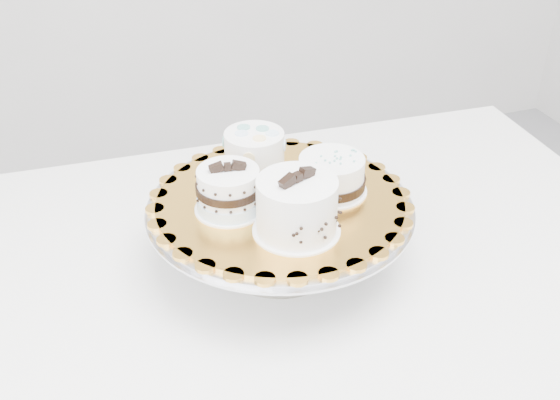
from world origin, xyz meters
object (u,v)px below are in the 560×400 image
object	(u,v)px
table	(297,290)
cake_dots	(254,152)
cake_board	(280,201)
cake_ribbon	(332,176)
cake_banded	(229,192)
cake_swirl	(297,208)
cake_stand	(280,222)

from	to	relation	value
table	cake_dots	xyz separation A→B (m)	(-0.04, 0.08, 0.23)
cake_board	cake_ribbon	world-z (taller)	cake_ribbon
cake_dots	cake_banded	bearing A→B (deg)	-143.89
cake_swirl	cake_dots	xyz separation A→B (m)	(-0.00, 0.18, -0.00)
cake_board	cake_ribbon	distance (m)	0.09
cake_stand	cake_swirl	distance (m)	0.12
cake_stand	cake_ribbon	world-z (taller)	cake_ribbon
table	cake_dots	world-z (taller)	cake_dots
cake_stand	cake_swirl	world-z (taller)	cake_swirl
cake_swirl	cake_dots	size ratio (longest dim) A/B	1.25
cake_ribbon	cake_dots	bearing A→B (deg)	146.91
cake_banded	cake_board	bearing A→B (deg)	9.36
table	cake_swirl	size ratio (longest dim) A/B	8.48
table	cake_board	distance (m)	0.19
cake_banded	cake_dots	size ratio (longest dim) A/B	0.88
cake_stand	cake_banded	size ratio (longest dim) A/B	3.91
cake_banded	cake_ribbon	bearing A→B (deg)	8.10
cake_dots	cake_ribbon	size ratio (longest dim) A/B	0.98
cake_ribbon	table	bearing A→B (deg)	174.81
cake_swirl	cake_dots	distance (m)	0.18
table	cake_ribbon	distance (m)	0.23
cake_stand	cake_board	bearing A→B (deg)	90.00
table	cake_ribbon	bearing A→B (deg)	-15.16
table	cake_stand	xyz separation A→B (m)	(-0.03, -0.01, 0.15)
cake_board	cake_swirl	distance (m)	0.09
cake_swirl	cake_board	bearing A→B (deg)	63.27
table	cake_banded	size ratio (longest dim) A/B	11.99
table	cake_stand	distance (m)	0.16
cake_board	cake_dots	distance (m)	0.10
cake_stand	cake_dots	world-z (taller)	cake_dots
table	cake_banded	bearing A→B (deg)	-170.70
cake_banded	cake_dots	xyz separation A→B (m)	(0.07, 0.09, 0.00)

